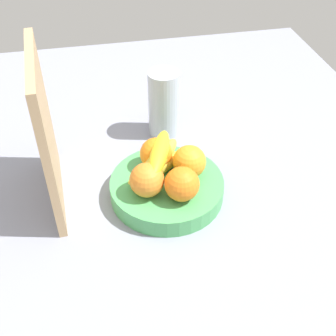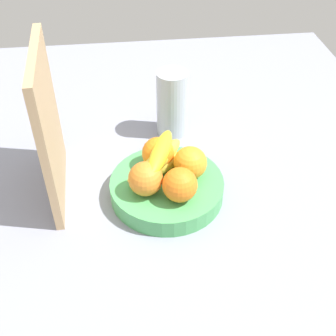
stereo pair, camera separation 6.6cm
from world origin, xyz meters
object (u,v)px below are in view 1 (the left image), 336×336
at_px(orange_back_left, 147,179).
at_px(banana_bunch, 158,160).
at_px(thermos_tumbler, 164,104).
at_px(fruit_bowl, 168,188).
at_px(cutting_board, 46,134).
at_px(orange_front_right, 189,162).
at_px(orange_center, 156,154).
at_px(orange_front_left, 182,184).

distance_m(orange_back_left, banana_bunch, 0.07).
relative_size(orange_back_left, thermos_tumbler, 0.42).
relative_size(fruit_bowl, thermos_tumbler, 1.44).
height_order(fruit_bowl, banana_bunch, banana_bunch).
distance_m(fruit_bowl, cutting_board, 0.31).
relative_size(fruit_bowl, orange_front_right, 3.43).
xyz_separation_m(orange_back_left, thermos_tumbler, (0.29, -0.10, 0.01)).
height_order(orange_back_left, thermos_tumbler, thermos_tumbler).
bearing_deg(fruit_bowl, orange_back_left, 116.56).
bearing_deg(orange_center, orange_front_right, -122.19).
bearing_deg(orange_front_left, fruit_bowl, 18.18).
height_order(cutting_board, thermos_tumbler, cutting_board).
bearing_deg(fruit_bowl, banana_bunch, 29.14).
bearing_deg(thermos_tumbler, orange_front_right, -177.12).
distance_m(orange_back_left, thermos_tumbler, 0.30).
relative_size(orange_center, cutting_board, 0.22).
relative_size(orange_front_right, banana_bunch, 0.45).
relative_size(orange_front_left, orange_front_right, 1.00).
xyz_separation_m(orange_center, orange_back_left, (-0.08, 0.04, 0.00)).
relative_size(fruit_bowl, orange_center, 3.43).
distance_m(fruit_bowl, orange_center, 0.09).
xyz_separation_m(orange_center, cutting_board, (-0.00, 0.24, 0.10)).
distance_m(orange_front_right, cutting_board, 0.33).
relative_size(orange_front_right, orange_back_left, 1.00).
height_order(orange_front_right, cutting_board, cutting_board).
bearing_deg(orange_front_right, thermos_tumbler, 2.88).
xyz_separation_m(orange_front_right, thermos_tumbler, (0.24, 0.01, 0.01)).
distance_m(fruit_bowl, orange_back_left, 0.09).
distance_m(orange_front_left, orange_front_right, 0.08).
relative_size(orange_center, banana_bunch, 0.45).
relative_size(fruit_bowl, banana_bunch, 1.56).
bearing_deg(cutting_board, fruit_bowl, -105.06).
bearing_deg(thermos_tumbler, cutting_board, 124.08).
bearing_deg(orange_front_left, orange_center, 17.22).
height_order(orange_front_left, banana_bunch, banana_bunch).
xyz_separation_m(orange_front_left, cutting_board, (0.11, 0.28, 0.10)).
distance_m(orange_center, thermos_tumbler, 0.21).
height_order(orange_center, orange_back_left, same).
height_order(orange_center, cutting_board, cutting_board).
xyz_separation_m(orange_front_left, orange_front_right, (0.07, -0.03, 0.00)).
relative_size(orange_front_left, thermos_tumbler, 0.42).
distance_m(fruit_bowl, banana_bunch, 0.07).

